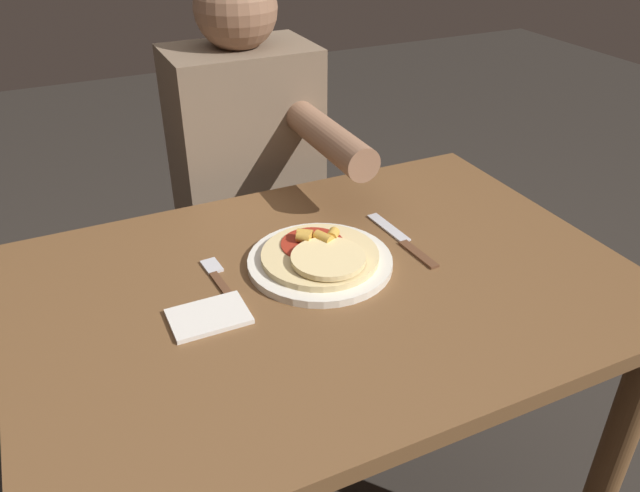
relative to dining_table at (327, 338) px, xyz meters
The scene contains 7 objects.
dining_table is the anchor object (origin of this frame).
plate 0.14m from the dining_table, 81.07° to the left, with size 0.26×0.26×0.01m.
pizza 0.16m from the dining_table, 79.78° to the left, with size 0.21×0.21×0.04m.
fork 0.23m from the dining_table, 157.37° to the left, with size 0.03×0.18×0.00m.
knife 0.23m from the dining_table, 16.06° to the left, with size 0.03×0.22×0.00m.
napkin 0.25m from the dining_table, behind, with size 0.12×0.09×0.01m.
person_diner 0.56m from the dining_table, 84.88° to the left, with size 0.33×0.52×1.18m.
Camera 1 is at (-0.39, -0.79, 1.35)m, focal length 35.00 mm.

